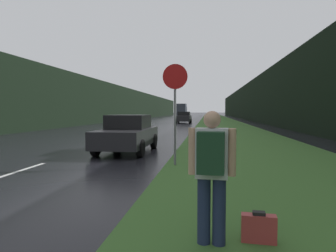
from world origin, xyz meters
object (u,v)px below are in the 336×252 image
(hitchhiker_with_backpack, at_px, (212,169))
(suitcase, at_px, (259,229))
(stop_sign, at_px, (175,103))
(delivery_truck, at_px, (182,110))
(car_passing_far, at_px, (184,117))
(car_passing_near, at_px, (128,134))

(hitchhiker_with_backpack, height_order, suitcase, hitchhiker_with_backpack)
(stop_sign, relative_size, delivery_truck, 0.43)
(hitchhiker_with_backpack, xyz_separation_m, delivery_truck, (-6.92, 76.32, 0.89))
(stop_sign, bearing_deg, delivery_truck, 94.76)
(car_passing_far, bearing_deg, hitchhiker_with_backpack, 95.05)
(hitchhiker_with_backpack, xyz_separation_m, suitcase, (0.57, 0.16, -0.74))
(hitchhiker_with_backpack, distance_m, suitcase, 0.95)
(stop_sign, relative_size, hitchhiker_with_backpack, 1.85)
(car_passing_near, height_order, delivery_truck, delivery_truck)
(car_passing_near, xyz_separation_m, delivery_truck, (-3.75, 68.41, 1.09))
(car_passing_far, relative_size, delivery_truck, 0.65)
(hitchhiker_with_backpack, bearing_deg, suitcase, 20.12)
(car_passing_far, xyz_separation_m, delivery_truck, (-3.75, 40.46, 1.06))
(hitchhiker_with_backpack, distance_m, delivery_truck, 76.64)
(stop_sign, distance_m, car_passing_near, 3.66)
(hitchhiker_with_backpack, relative_size, delivery_truck, 0.23)
(hitchhiker_with_backpack, relative_size, car_passing_near, 0.39)
(suitcase, bearing_deg, car_passing_far, 100.50)
(stop_sign, bearing_deg, car_passing_near, 128.60)
(stop_sign, relative_size, car_passing_far, 0.65)
(stop_sign, distance_m, suitcase, 5.53)
(stop_sign, height_order, delivery_truck, delivery_truck)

